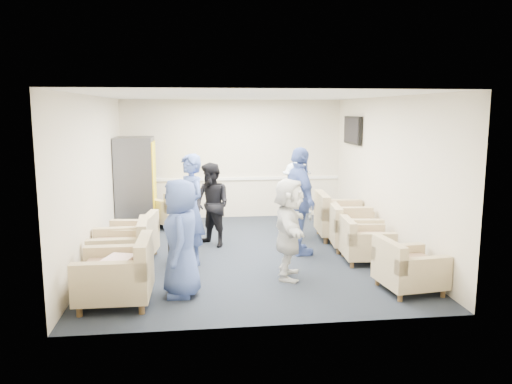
{
  "coord_description": "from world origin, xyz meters",
  "views": [
    {
      "loc": [
        -0.84,
        -8.39,
        2.47
      ],
      "look_at": [
        0.2,
        0.2,
        1.04
      ],
      "focal_mm": 35.0,
      "sensor_mm": 36.0,
      "label": 1
    }
  ],
  "objects": [
    {
      "name": "tv",
      "position": [
        2.44,
        1.8,
        2.05
      ],
      "size": [
        0.1,
        1.0,
        0.58
      ],
      "color": "black",
      "rests_on": "right_wall"
    },
    {
      "name": "backpack",
      "position": [
        -1.16,
        -0.47,
        0.24
      ],
      "size": [
        0.32,
        0.27,
        0.47
      ],
      "rotation": [
        0.0,
        0.0,
        0.32
      ],
      "color": "black",
      "rests_on": "floor"
    },
    {
      "name": "person_mid_left",
      "position": [
        -0.94,
        -0.47,
        0.89
      ],
      "size": [
        0.67,
        0.77,
        1.78
      ],
      "primitive_type": "imported",
      "rotation": [
        0.0,
        0.0,
        -1.12
      ],
      "color": "#4259A0",
      "rests_on": "floor"
    },
    {
      "name": "person_back_left",
      "position": [
        -0.57,
        0.53,
        0.77
      ],
      "size": [
        0.93,
        0.94,
        1.53
      ],
      "primitive_type": "imported",
      "rotation": [
        0.0,
        0.0,
        -0.83
      ],
      "color": "black",
      "rests_on": "floor"
    },
    {
      "name": "armchair_corner",
      "position": [
        -1.33,
        2.21,
        0.33
      ],
      "size": [
        1.18,
        1.18,
        0.67
      ],
      "rotation": [
        0.0,
        0.0,
        3.82
      ],
      "color": "tan",
      "rests_on": "floor"
    },
    {
      "name": "back_wall",
      "position": [
        0.0,
        3.0,
        1.35
      ],
      "size": [
        5.0,
        0.02,
        2.7
      ],
      "primitive_type": "cube",
      "color": "beige",
      "rests_on": "floor"
    },
    {
      "name": "right_wall",
      "position": [
        2.5,
        0.0,
        1.35
      ],
      "size": [
        0.02,
        6.0,
        2.7
      ],
      "primitive_type": "cube",
      "color": "beige",
      "rests_on": "floor"
    },
    {
      "name": "armchair_left_far",
      "position": [
        -1.9,
        -0.19,
        0.33
      ],
      "size": [
        0.93,
        0.93,
        0.66
      ],
      "rotation": [
        0.0,
        0.0,
        -1.7
      ],
      "color": "tan",
      "rests_on": "floor"
    },
    {
      "name": "armchair_right_far",
      "position": [
        1.89,
        0.78,
        0.38
      ],
      "size": [
        1.02,
        1.02,
        0.76
      ],
      "rotation": [
        0.0,
        0.0,
        1.49
      ],
      "color": "tan",
      "rests_on": "floor"
    },
    {
      "name": "person_front_right",
      "position": [
        0.5,
        -1.36,
        0.75
      ],
      "size": [
        0.71,
        1.45,
        1.5
      ],
      "primitive_type": "imported",
      "rotation": [
        0.0,
        0.0,
        1.37
      ],
      "color": "silver",
      "rests_on": "floor"
    },
    {
      "name": "person_front_left",
      "position": [
        -1.06,
        -1.89,
        0.79
      ],
      "size": [
        0.51,
        0.78,
        1.58
      ],
      "primitive_type": "imported",
      "rotation": [
        0.0,
        0.0,
        -1.56
      ],
      "color": "#4259A0",
      "rests_on": "floor"
    },
    {
      "name": "person_back_right",
      "position": [
        1.05,
        0.8,
        0.75
      ],
      "size": [
        0.83,
        1.09,
        1.5
      ],
      "primitive_type": "imported",
      "rotation": [
        0.0,
        0.0,
        1.89
      ],
      "color": "silver",
      "rests_on": "floor"
    },
    {
      "name": "person_mid_right",
      "position": [
        0.9,
        -0.18,
        0.93
      ],
      "size": [
        0.66,
        1.15,
        1.86
      ],
      "primitive_type": "imported",
      "rotation": [
        0.0,
        0.0,
        1.77
      ],
      "color": "#4259A0",
      "rests_on": "floor"
    },
    {
      "name": "chair_rail",
      "position": [
        0.0,
        2.98,
        0.9
      ],
      "size": [
        4.98,
        0.04,
        0.06
      ],
      "primitive_type": "cube",
      "color": "white",
      "rests_on": "back_wall"
    },
    {
      "name": "front_wall",
      "position": [
        0.0,
        -3.0,
        1.35
      ],
      "size": [
        5.0,
        0.02,
        2.7
      ],
      "primitive_type": "cube",
      "color": "beige",
      "rests_on": "floor"
    },
    {
      "name": "armchair_right_midfar",
      "position": [
        1.91,
        0.05,
        0.34
      ],
      "size": [
        0.94,
        0.94,
        0.67
      ],
      "rotation": [
        0.0,
        0.0,
        1.45
      ],
      "color": "tan",
      "rests_on": "floor"
    },
    {
      "name": "armchair_left_near",
      "position": [
        -1.84,
        -2.1,
        0.36
      ],
      "size": [
        0.92,
        0.92,
        0.73
      ],
      "rotation": [
        0.0,
        0.0,
        -1.58
      ],
      "color": "tan",
      "rests_on": "floor"
    },
    {
      "name": "armchair_left_mid",
      "position": [
        -1.96,
        -0.84,
        0.34
      ],
      "size": [
        0.9,
        0.9,
        0.69
      ],
      "rotation": [
        0.0,
        0.0,
        -1.53
      ],
      "color": "tan",
      "rests_on": "floor"
    },
    {
      "name": "pillow",
      "position": [
        -1.85,
        -2.1,
        0.55
      ],
      "size": [
        0.45,
        0.52,
        0.13
      ],
      "primitive_type": "cube",
      "rotation": [
        0.0,
        0.0,
        -1.87
      ],
      "color": "white",
      "rests_on": "armchair_left_near"
    },
    {
      "name": "floor",
      "position": [
        0.0,
        0.0,
        0.0
      ],
      "size": [
        6.0,
        6.0,
        0.0
      ],
      "primitive_type": "plane",
      "color": "black",
      "rests_on": "ground"
    },
    {
      "name": "armchair_right_near",
      "position": [
        2.0,
        -2.12,
        0.31
      ],
      "size": [
        0.86,
        0.86,
        0.62
      ],
      "rotation": [
        0.0,
        0.0,
        1.69
      ],
      "color": "tan",
      "rests_on": "floor"
    },
    {
      "name": "vending_machine",
      "position": [
        -2.09,
        2.18,
        0.96
      ],
      "size": [
        0.78,
        0.91,
        1.92
      ],
      "color": "#515159",
      "rests_on": "floor"
    },
    {
      "name": "ceiling",
      "position": [
        0.0,
        0.0,
        2.7
      ],
      "size": [
        6.0,
        6.0,
        0.0
      ],
      "primitive_type": "plane",
      "rotation": [
        3.14,
        0.0,
        0.0
      ],
      "color": "white",
      "rests_on": "back_wall"
    },
    {
      "name": "armchair_right_midnear",
      "position": [
        1.86,
        -0.74,
        0.31
      ],
      "size": [
        0.82,
        0.82,
        0.61
      ],
      "rotation": [
        0.0,
        0.0,
        1.5
      ],
      "color": "tan",
      "rests_on": "floor"
    },
    {
      "name": "left_wall",
      "position": [
        -2.5,
        0.0,
        1.35
      ],
      "size": [
        0.02,
        6.0,
        2.7
      ],
      "primitive_type": "cube",
      "color": "beige",
      "rests_on": "floor"
    }
  ]
}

